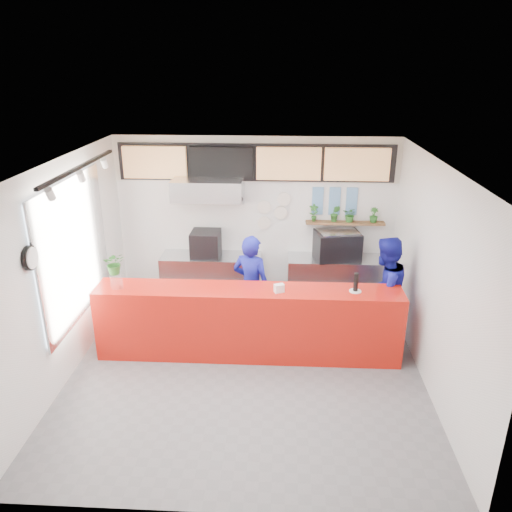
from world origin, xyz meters
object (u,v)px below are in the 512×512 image
at_px(service_counter, 248,322).
at_px(staff_right, 383,292).
at_px(staff_center, 251,286).
at_px(pepper_mill, 356,282).
at_px(espresso_machine, 337,245).
at_px(panini_oven, 206,244).

height_order(service_counter, staff_right, staff_right).
bearing_deg(staff_center, staff_right, -163.54).
bearing_deg(pepper_mill, espresso_machine, 92.65).
bearing_deg(staff_center, service_counter, 110.75).
bearing_deg(staff_right, staff_center, -44.64).
relative_size(staff_center, staff_right, 0.96).
distance_m(service_counter, panini_oven, 2.09).
xyz_separation_m(service_counter, staff_right, (2.05, 0.48, 0.33)).
relative_size(service_counter, espresso_machine, 5.90).
bearing_deg(staff_right, panini_oven, -64.17).
relative_size(staff_center, pepper_mill, 6.30).
bearing_deg(espresso_machine, pepper_mill, -98.08).
distance_m(panini_oven, staff_right, 3.23).
bearing_deg(panini_oven, staff_right, -23.46).
bearing_deg(staff_right, service_counter, -26.87).
xyz_separation_m(espresso_machine, pepper_mill, (0.08, -1.80, 0.10)).
bearing_deg(service_counter, staff_right, 13.04).
distance_m(service_counter, pepper_mill, 1.70).
bearing_deg(pepper_mill, staff_right, 43.31).
relative_size(panini_oven, espresso_machine, 0.67).
height_order(staff_center, staff_right, staff_right).
xyz_separation_m(staff_center, staff_right, (2.05, -0.17, 0.03)).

